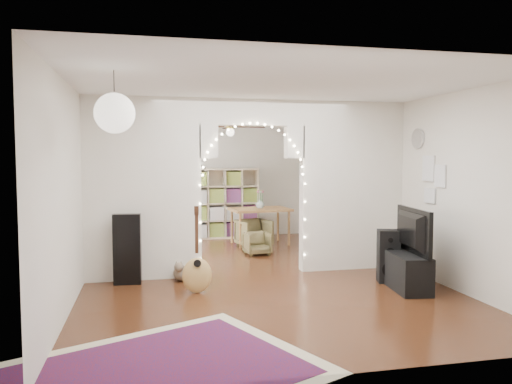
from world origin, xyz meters
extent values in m
plane|color=black|center=(0.00, 0.00, 0.00)|extent=(7.50, 7.50, 0.00)
cube|color=white|center=(0.00, 0.00, 2.70)|extent=(5.00, 7.50, 0.02)
cube|color=silver|center=(0.00, 3.75, 1.35)|extent=(5.00, 0.02, 2.70)
cube|color=silver|center=(0.00, -3.75, 1.35)|extent=(5.00, 0.02, 2.70)
cube|color=silver|center=(-2.50, 0.00, 1.35)|extent=(0.02, 7.50, 2.70)
cube|color=silver|center=(2.50, 0.00, 1.35)|extent=(0.02, 7.50, 2.70)
cube|color=silver|center=(-1.65, 0.00, 1.35)|extent=(1.70, 0.20, 2.70)
cube|color=silver|center=(1.65, 0.00, 1.35)|extent=(1.70, 0.20, 2.70)
cube|color=silver|center=(0.00, 0.00, 2.50)|extent=(1.60, 0.20, 0.40)
cube|color=white|center=(-2.47, 1.80, 1.50)|extent=(0.04, 1.20, 1.40)
cylinder|color=white|center=(2.48, -0.60, 2.10)|extent=(0.03, 0.31, 0.31)
sphere|color=white|center=(-1.90, -2.40, 2.25)|extent=(0.40, 0.40, 0.40)
cube|color=maroon|center=(-1.58, -3.40, 0.01)|extent=(3.28, 2.93, 0.02)
cube|color=black|center=(-1.88, -0.29, 0.51)|extent=(0.40, 0.17, 1.01)
ellipsoid|color=tan|center=(-0.96, -0.97, 0.42)|extent=(0.41, 0.19, 0.48)
cube|color=black|center=(-0.96, -0.97, 0.81)|extent=(0.05, 0.04, 0.55)
cube|color=black|center=(-0.96, -0.97, 1.11)|extent=(0.06, 0.04, 0.12)
ellipsoid|color=brown|center=(-1.13, -0.25, 0.12)|extent=(0.28, 0.37, 0.23)
sphere|color=brown|center=(-1.16, -0.38, 0.23)|extent=(0.17, 0.17, 0.14)
cone|color=brown|center=(-1.20, -0.38, 0.30)|extent=(0.04, 0.04, 0.05)
cone|color=brown|center=(-1.13, -0.38, 0.30)|extent=(0.04, 0.04, 0.05)
cylinder|color=brown|center=(-1.08, -0.08, 0.04)|extent=(0.09, 0.22, 0.07)
cube|color=black|center=(1.81, -0.99, 0.38)|extent=(0.36, 0.33, 0.77)
cylinder|color=black|center=(1.78, -1.12, 0.21)|extent=(0.22, 0.08, 0.22)
cylinder|color=black|center=(1.78, -1.12, 0.47)|extent=(0.12, 0.05, 0.12)
cylinder|color=black|center=(1.78, -1.12, 0.64)|extent=(0.07, 0.04, 0.07)
cube|color=black|center=(1.87, -1.37, 0.25)|extent=(0.52, 1.04, 0.50)
imported|color=black|center=(1.87, -1.37, 0.81)|extent=(0.27, 1.08, 0.62)
cube|color=beige|center=(0.11, 3.50, 0.78)|extent=(1.55, 0.49, 1.57)
cube|color=brown|center=(0.71, 2.51, 0.73)|extent=(1.27, 0.91, 0.05)
cylinder|color=brown|center=(0.22, 2.14, 0.35)|extent=(0.05, 0.05, 0.70)
cylinder|color=brown|center=(1.25, 2.24, 0.35)|extent=(0.05, 0.05, 0.70)
cylinder|color=brown|center=(0.16, 2.78, 0.35)|extent=(0.05, 0.05, 0.70)
cylinder|color=brown|center=(1.19, 2.88, 0.35)|extent=(0.05, 0.05, 0.70)
imported|color=silver|center=(0.71, 2.51, 0.85)|extent=(0.20, 0.20, 0.19)
imported|color=brown|center=(0.41, 1.43, 0.21)|extent=(0.49, 0.50, 0.42)
imported|color=brown|center=(0.51, 2.19, 0.28)|extent=(0.74, 0.76, 0.56)
camera|label=1|loc=(-1.61, -7.55, 1.82)|focal=35.00mm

